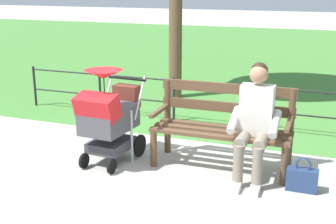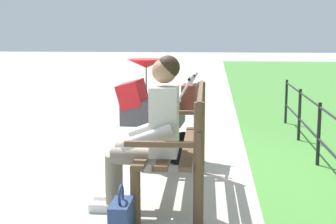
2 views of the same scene
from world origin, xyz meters
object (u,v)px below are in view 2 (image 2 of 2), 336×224
park_bench (182,137)px  person_on_bench (151,129)px  handbag (121,217)px  stroller (153,108)px

park_bench → person_on_bench: 0.48m
park_bench → handbag: park_bench is taller
handbag → person_on_bench: bearing=-15.6°
stroller → handbag: size_ratio=3.11×
park_bench → stroller: stroller is taller
park_bench → stroller: 1.34m
person_on_bench → stroller: size_ratio=1.11×
stroller → person_on_bench: bearing=-173.5°
park_bench → stroller: size_ratio=1.40×
park_bench → stroller: bearing=17.9°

